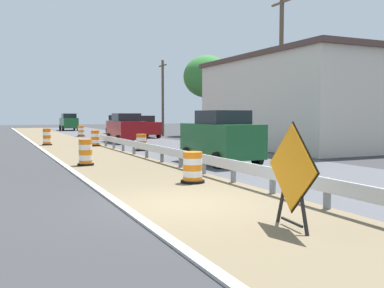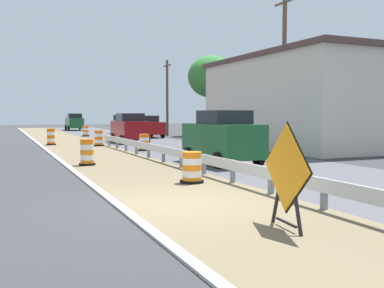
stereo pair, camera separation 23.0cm
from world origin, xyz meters
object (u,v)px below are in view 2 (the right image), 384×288
at_px(traffic_barrel_close, 87,153).
at_px(car_trailing_near_lane, 148,126).
at_px(traffic_barrel_nearest, 192,169).
at_px(traffic_barrel_far, 51,138).
at_px(car_mid_far_lane, 124,125).
at_px(utility_pole_near, 284,70).
at_px(warning_sign_diamond, 286,172).
at_px(car_trailing_far_lane, 222,137).
at_px(traffic_barrel_mid, 144,143).
at_px(traffic_barrel_farther, 99,139).
at_px(car_lead_near_lane, 74,122).
at_px(traffic_barrel_farthest, 86,132).
at_px(utility_pole_mid, 167,97).
at_px(car_lead_far_lane, 130,128).

relative_size(traffic_barrel_close, car_trailing_near_lane, 0.24).
distance_m(traffic_barrel_nearest, traffic_barrel_far, 18.81).
distance_m(car_mid_far_lane, utility_pole_near, 25.29).
relative_size(warning_sign_diamond, car_trailing_far_lane, 0.48).
relative_size(traffic_barrel_nearest, traffic_barrel_mid, 1.00).
bearing_deg(traffic_barrel_nearest, car_trailing_far_lane, 51.99).
xyz_separation_m(traffic_barrel_farther, car_lead_near_lane, (2.82, 28.73, 0.61)).
bearing_deg(traffic_barrel_farthest, car_lead_near_lane, 85.04).
bearing_deg(traffic_barrel_close, traffic_barrel_far, 90.47).
bearing_deg(utility_pole_mid, warning_sign_diamond, -106.91).
height_order(traffic_barrel_close, car_trailing_near_lane, car_trailing_near_lane).
distance_m(traffic_barrel_close, utility_pole_mid, 24.25).
height_order(warning_sign_diamond, traffic_barrel_farthest, warning_sign_diamond).
height_order(traffic_barrel_mid, car_lead_far_lane, car_lead_far_lane).
relative_size(traffic_barrel_farthest, utility_pole_mid, 0.14).
bearing_deg(warning_sign_diamond, traffic_barrel_farther, -86.22).
height_order(traffic_barrel_far, traffic_barrel_farther, traffic_barrel_far).
xyz_separation_m(traffic_barrel_far, car_trailing_near_lane, (9.02, 6.68, 0.47)).
xyz_separation_m(traffic_barrel_far, car_trailing_far_lane, (5.41, -14.57, 0.61)).
xyz_separation_m(car_lead_near_lane, car_trailing_near_lane, (3.43, -19.82, -0.10)).
bearing_deg(traffic_barrel_nearest, car_lead_far_lane, 79.97).
distance_m(warning_sign_diamond, traffic_barrel_farther, 22.10).
xyz_separation_m(traffic_barrel_close, utility_pole_near, (11.15, 2.04, 4.02)).
xyz_separation_m(car_lead_near_lane, car_trailing_far_lane, (-0.18, -41.07, 0.04)).
xyz_separation_m(car_mid_far_lane, utility_pole_near, (2.46, -24.92, 3.52)).
bearing_deg(car_mid_far_lane, traffic_barrel_farther, -20.61).
bearing_deg(car_mid_far_lane, car_lead_near_lane, -165.87).
relative_size(warning_sign_diamond, traffic_barrel_farther, 1.93).
bearing_deg(traffic_barrel_farthest, car_lead_far_lane, -82.49).
relative_size(traffic_barrel_far, car_mid_far_lane, 0.26).
bearing_deg(traffic_barrel_farther, traffic_barrel_far, 141.15).
distance_m(traffic_barrel_farthest, car_trailing_near_lane, 6.25).
relative_size(traffic_barrel_nearest, car_mid_far_lane, 0.22).
height_order(warning_sign_diamond, traffic_barrel_close, warning_sign_diamond).
bearing_deg(car_trailing_far_lane, traffic_barrel_farthest, 1.02).
distance_m(warning_sign_diamond, traffic_barrel_close, 11.65).
bearing_deg(traffic_barrel_mid, traffic_barrel_nearest, -100.59).
bearing_deg(traffic_barrel_farthest, warning_sign_diamond, -94.26).
xyz_separation_m(traffic_barrel_farthest, utility_pole_near, (7.04, -21.34, 4.06)).
relative_size(utility_pole_near, utility_pole_mid, 1.21).
relative_size(warning_sign_diamond, traffic_barrel_mid, 2.09).
bearing_deg(warning_sign_diamond, utility_pole_near, -118.60).
distance_m(traffic_barrel_nearest, traffic_barrel_farthest, 29.38).
xyz_separation_m(warning_sign_diamond, utility_pole_mid, (9.93, 32.66, 2.69)).
distance_m(car_mid_far_lane, utility_pole_mid, 7.02).
bearing_deg(traffic_barrel_close, car_trailing_far_lane, -18.94).
xyz_separation_m(traffic_barrel_nearest, car_trailing_near_lane, (6.82, 25.36, 0.55)).
xyz_separation_m(warning_sign_diamond, traffic_barrel_nearest, (0.59, 5.61, -0.63)).
distance_m(traffic_barrel_mid, car_lead_near_lane, 33.39).
distance_m(traffic_barrel_nearest, car_trailing_near_lane, 26.27).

